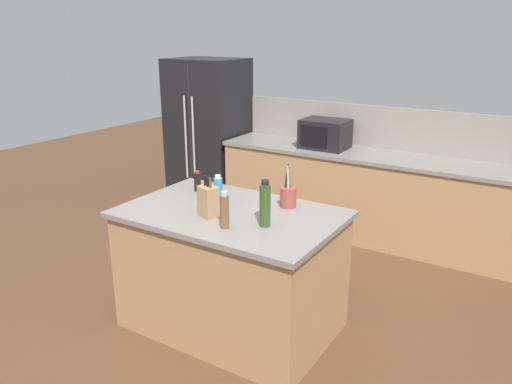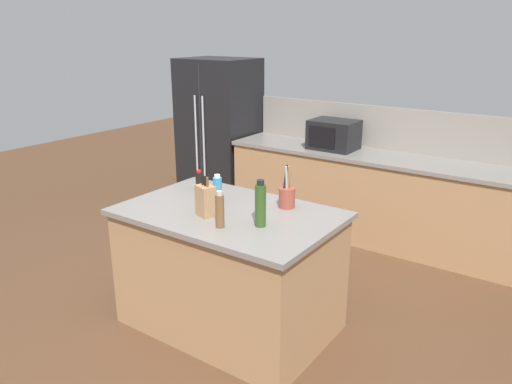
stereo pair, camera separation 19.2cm
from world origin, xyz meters
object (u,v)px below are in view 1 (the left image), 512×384
utensil_crock (288,196)px  soy_sauce_bottle (198,182)px  microwave (325,134)px  olive_oil_bottle (265,204)px  knife_block (208,201)px  pepper_grinder (224,211)px  refrigerator (208,133)px  dish_soap_bottle (218,190)px

utensil_crock → soy_sauce_bottle: bearing=-176.2°
microwave → soy_sauce_bottle: 1.96m
utensil_crock → olive_oil_bottle: 0.42m
microwave → knife_block: (0.18, -2.36, -0.04)m
microwave → soy_sauce_bottle: bearing=-97.0°
knife_block → pepper_grinder: bearing=-8.1°
refrigerator → soy_sauce_bottle: refrigerator is taller
microwave → pepper_grinder: microwave is taller
utensil_crock → soy_sauce_bottle: utensil_crock is taller
utensil_crock → pepper_grinder: bearing=-105.6°
refrigerator → soy_sauce_bottle: size_ratio=11.03×
microwave → knife_block: bearing=-85.6°
refrigerator → utensil_crock: refrigerator is taller
pepper_grinder → refrigerator: bearing=129.0°
dish_soap_bottle → soy_sauce_bottle: bearing=154.0°
knife_block → dish_soap_bottle: 0.28m
soy_sauce_bottle → dish_soap_bottle: (0.32, -0.16, 0.03)m
knife_block → refrigerator: bearing=146.4°
knife_block → dish_soap_bottle: size_ratio=1.30×
knife_block → olive_oil_bottle: size_ratio=0.90×
refrigerator → pepper_grinder: bearing=-51.0°
refrigerator → pepper_grinder: 3.25m
utensil_crock → knife_block: bearing=-129.1°
utensil_crock → pepper_grinder: size_ratio=1.27×
dish_soap_bottle → refrigerator: bearing=128.6°
refrigerator → knife_block: size_ratio=6.37×
microwave → soy_sauce_bottle: (-0.24, -1.94, -0.08)m
dish_soap_bottle → pepper_grinder: pepper_grinder is taller
microwave → olive_oil_bottle: 2.38m
olive_oil_bottle → pepper_grinder: olive_oil_bottle is taller
microwave → dish_soap_bottle: (0.08, -2.10, -0.05)m
knife_block → dish_soap_bottle: (-0.10, 0.26, -0.01)m
knife_block → soy_sauce_bottle: knife_block is taller
microwave → pepper_grinder: 2.51m
soy_sauce_bottle → dish_soap_bottle: dish_soap_bottle is taller
refrigerator → dish_soap_bottle: size_ratio=8.32×
microwave → knife_block: microwave is taller
utensil_crock → soy_sauce_bottle: 0.81m
soy_sauce_bottle → pepper_grinder: 0.83m
olive_oil_bottle → utensil_crock: bearing=96.4°
refrigerator → soy_sauce_bottle: (1.40, -2.00, 0.09)m
olive_oil_bottle → dish_soap_bottle: size_ratio=1.45×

